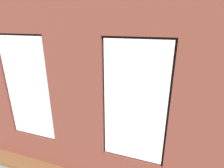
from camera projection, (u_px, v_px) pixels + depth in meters
name	position (u px, v px, depth m)	size (l,w,h in m)	color
ground_plane	(119.00, 112.00, 5.87)	(6.39, 6.00, 0.10)	brown
brick_wall_with_windows	(76.00, 85.00, 2.91)	(5.79, 0.30, 3.58)	brown
white_wall_right	(38.00, 53.00, 5.94)	(0.10, 5.00, 3.58)	silver
couch_by_window	(63.00, 130.00, 4.24)	(1.79, 0.87, 0.80)	black
couch_left	(192.00, 116.00, 4.83)	(0.96, 1.92, 0.80)	black
coffee_table	(106.00, 100.00, 5.69)	(1.46, 0.80, 0.46)	tan
cup_ceramic	(102.00, 95.00, 5.81)	(0.07, 0.07, 0.08)	#4C4C51
candle_jar	(119.00, 97.00, 5.66)	(0.08, 0.08, 0.11)	#B7333D
table_plant_small	(108.00, 97.00, 5.50)	(0.14, 0.14, 0.22)	gray
remote_silver	(106.00, 98.00, 5.67)	(0.05, 0.17, 0.02)	#B2B2B7
remote_gray	(93.00, 98.00, 5.70)	(0.05, 0.17, 0.02)	#59595B
media_console	(57.00, 92.00, 6.66)	(1.03, 0.42, 0.57)	black
tv_flatscreen	(55.00, 74.00, 6.43)	(1.19, 0.20, 0.83)	black
papasan_chair	(104.00, 80.00, 7.44)	(1.18, 1.18, 0.72)	olive
potted_plant_corner_near_left	(193.00, 82.00, 6.71)	(0.69, 0.69, 0.98)	brown
potted_plant_near_tv	(51.00, 89.00, 5.45)	(0.92, 1.09, 1.50)	brown
potted_plant_between_couches	(117.00, 125.00, 3.75)	(1.01, 1.15, 1.36)	brown
potted_plant_corner_far_left	(214.00, 147.00, 3.05)	(1.09, 1.09, 1.27)	brown
potted_plant_mid_room_small	(145.00, 98.00, 5.86)	(0.32, 0.32, 0.58)	brown
potted_plant_foreground_right	(85.00, 74.00, 8.09)	(0.49, 0.49, 0.86)	#47423D
potted_plant_by_left_couch	(177.00, 95.00, 6.17)	(0.27, 0.27, 0.60)	#9E5638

